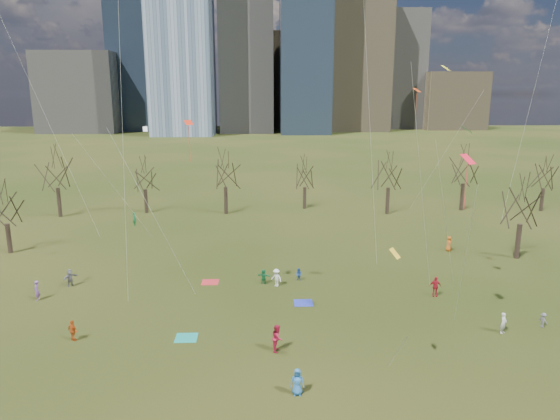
{
  "coord_description": "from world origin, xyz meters",
  "views": [
    {
      "loc": [
        -1.69,
        -32.68,
        17.41
      ],
      "look_at": [
        0.0,
        12.0,
        7.0
      ],
      "focal_mm": 32.0,
      "sensor_mm": 36.0,
      "label": 1
    }
  ],
  "objects_px": {
    "person_2": "(277,338)",
    "blanket_navy": "(303,303)",
    "person_0": "(297,382)",
    "person_4": "(73,331)",
    "blanket_crimson": "(210,282)",
    "blanket_teal": "(186,338)",
    "person_1": "(503,323)"
  },
  "relations": [
    {
      "from": "blanket_teal",
      "to": "person_0",
      "type": "xyz_separation_m",
      "value": [
        7.62,
        -7.34,
        0.82
      ]
    },
    {
      "from": "blanket_navy",
      "to": "person_0",
      "type": "height_order",
      "value": "person_0"
    },
    {
      "from": "blanket_teal",
      "to": "blanket_crimson",
      "type": "height_order",
      "value": "same"
    },
    {
      "from": "person_0",
      "to": "person_1",
      "type": "xyz_separation_m",
      "value": [
        15.91,
        7.26,
        -0.03
      ]
    },
    {
      "from": "blanket_teal",
      "to": "blanket_navy",
      "type": "xyz_separation_m",
      "value": [
        9.09,
        5.93,
        0.0
      ]
    },
    {
      "from": "person_0",
      "to": "blanket_teal",
      "type": "bearing_deg",
      "value": 140.53
    },
    {
      "from": "blanket_crimson",
      "to": "person_1",
      "type": "bearing_deg",
      "value": -25.98
    },
    {
      "from": "blanket_crimson",
      "to": "person_4",
      "type": "relative_size",
      "value": 1.01
    },
    {
      "from": "person_0",
      "to": "person_1",
      "type": "distance_m",
      "value": 17.49
    },
    {
      "from": "person_2",
      "to": "person_4",
      "type": "bearing_deg",
      "value": 92.59
    },
    {
      "from": "person_4",
      "to": "blanket_navy",
      "type": "bearing_deg",
      "value": -127.12
    },
    {
      "from": "blanket_crimson",
      "to": "person_1",
      "type": "xyz_separation_m",
      "value": [
        22.87,
        -11.14,
        0.79
      ]
    },
    {
      "from": "blanket_crimson",
      "to": "person_4",
      "type": "bearing_deg",
      "value": -128.07
    },
    {
      "from": "person_0",
      "to": "blanket_crimson",
      "type": "bearing_deg",
      "value": 115.21
    },
    {
      "from": "blanket_crimson",
      "to": "person_4",
      "type": "height_order",
      "value": "person_4"
    },
    {
      "from": "blanket_navy",
      "to": "person_2",
      "type": "bearing_deg",
      "value": -107.15
    },
    {
      "from": "person_1",
      "to": "blanket_crimson",
      "type": "bearing_deg",
      "value": 113.98
    },
    {
      "from": "blanket_navy",
      "to": "person_0",
      "type": "distance_m",
      "value": 13.38
    },
    {
      "from": "person_0",
      "to": "person_4",
      "type": "xyz_separation_m",
      "value": [
        -15.71,
        7.24,
        -0.04
      ]
    },
    {
      "from": "blanket_crimson",
      "to": "person_4",
      "type": "xyz_separation_m",
      "value": [
        -8.75,
        -11.17,
        0.78
      ]
    },
    {
      "from": "blanket_navy",
      "to": "blanket_crimson",
      "type": "relative_size",
      "value": 1.0
    },
    {
      "from": "person_1",
      "to": "person_4",
      "type": "bearing_deg",
      "value": 139.99
    },
    {
      "from": "person_1",
      "to": "person_2",
      "type": "distance_m",
      "value": 17.03
    },
    {
      "from": "person_0",
      "to": "person_4",
      "type": "distance_m",
      "value": 17.3
    },
    {
      "from": "blanket_navy",
      "to": "person_2",
      "type": "relative_size",
      "value": 0.83
    },
    {
      "from": "blanket_teal",
      "to": "person_1",
      "type": "relative_size",
      "value": 1.0
    },
    {
      "from": "blanket_crimson",
      "to": "blanket_teal",
      "type": "bearing_deg",
      "value": -93.38
    },
    {
      "from": "person_0",
      "to": "person_1",
      "type": "relative_size",
      "value": 1.04
    },
    {
      "from": "person_1",
      "to": "person_2",
      "type": "xyz_separation_m",
      "value": [
        -16.91,
        -2.01,
        0.16
      ]
    },
    {
      "from": "person_4",
      "to": "person_2",
      "type": "bearing_deg",
      "value": -154.16
    },
    {
      "from": "person_2",
      "to": "blanket_navy",
      "type": "bearing_deg",
      "value": -6.87
    },
    {
      "from": "person_0",
      "to": "person_2",
      "type": "distance_m",
      "value": 5.35
    }
  ]
}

